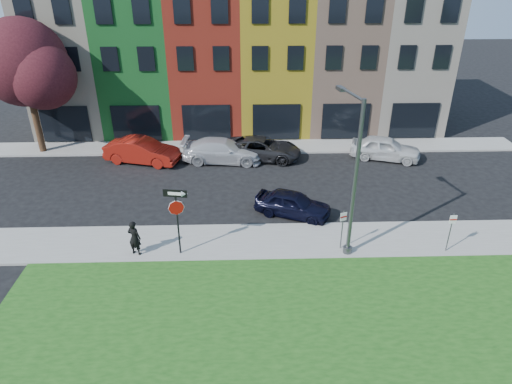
{
  "coord_description": "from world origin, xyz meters",
  "views": [
    {
      "loc": [
        -2.42,
        -15.15,
        12.27
      ],
      "look_at": [
        -1.83,
        4.0,
        2.2
      ],
      "focal_mm": 32.0,
      "sensor_mm": 36.0,
      "label": 1
    }
  ],
  "objects_px": {
    "stop_sign": "(176,209)",
    "street_lamp": "(353,179)",
    "sedan_near": "(293,204)",
    "man": "(134,238)"
  },
  "relations": [
    {
      "from": "sedan_near",
      "to": "street_lamp",
      "type": "xyz_separation_m",
      "value": [
        2.09,
        -3.41,
        3.07
      ]
    },
    {
      "from": "man",
      "to": "sedan_near",
      "type": "bearing_deg",
      "value": -135.62
    },
    {
      "from": "stop_sign",
      "to": "man",
      "type": "height_order",
      "value": "stop_sign"
    },
    {
      "from": "stop_sign",
      "to": "sedan_near",
      "type": "distance_m",
      "value": 6.7
    },
    {
      "from": "sedan_near",
      "to": "street_lamp",
      "type": "height_order",
      "value": "street_lamp"
    },
    {
      "from": "man",
      "to": "street_lamp",
      "type": "relative_size",
      "value": 0.24
    },
    {
      "from": "man",
      "to": "street_lamp",
      "type": "bearing_deg",
      "value": -160.15
    },
    {
      "from": "stop_sign",
      "to": "man",
      "type": "relative_size",
      "value": 1.91
    },
    {
      "from": "man",
      "to": "street_lamp",
      "type": "distance_m",
      "value": 9.96
    },
    {
      "from": "stop_sign",
      "to": "street_lamp",
      "type": "xyz_separation_m",
      "value": [
        7.57,
        0.03,
        1.33
      ]
    }
  ]
}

